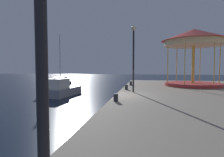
# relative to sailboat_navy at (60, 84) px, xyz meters

# --- Properties ---
(ground_plane) EXTENTS (120.00, 120.00, 0.00)m
(ground_plane) POSITION_rel_sailboat_navy_xyz_m (8.48, -9.71, -0.55)
(ground_plane) COLOR black
(sailboat_navy) EXTENTS (3.20, 6.23, 6.70)m
(sailboat_navy) POSITION_rel_sailboat_navy_xyz_m (0.00, 0.00, 0.00)
(sailboat_navy) COLOR #19214C
(sailboat_navy) RESTS_ON ground
(motorboat_grey) EXTENTS (2.54, 4.33, 1.58)m
(motorboat_grey) POSITION_rel_sailboat_navy_xyz_m (2.76, -5.71, 0.03)
(motorboat_grey) COLOR gray
(motorboat_grey) RESTS_ON ground
(carousel) EXTENTS (6.02, 6.02, 5.43)m
(carousel) POSITION_rel_sailboat_navy_xyz_m (14.94, -2.65, 4.31)
(carousel) COLOR #B23333
(carousel) RESTS_ON quay_dock
(lamp_post_mid_promenade) EXTENTS (0.36, 0.36, 4.72)m
(lamp_post_mid_promenade) POSITION_rel_sailboat_navy_xyz_m (9.55, -8.25, 3.43)
(lamp_post_mid_promenade) COLOR black
(lamp_post_mid_promenade) RESTS_ON quay_dock
(bollard_center) EXTENTS (0.24, 0.24, 0.40)m
(bollard_center) POSITION_rel_sailboat_navy_xyz_m (8.92, -6.77, 0.45)
(bollard_center) COLOR #2D2D33
(bollard_center) RESTS_ON quay_dock
(bollard_north) EXTENTS (0.24, 0.24, 0.40)m
(bollard_north) POSITION_rel_sailboat_navy_xyz_m (8.87, -12.07, 0.45)
(bollard_north) COLOR #2D2D33
(bollard_north) RESTS_ON quay_dock
(bollard_south) EXTENTS (0.24, 0.24, 0.40)m
(bollard_south) POSITION_rel_sailboat_navy_xyz_m (9.02, -3.06, 0.45)
(bollard_south) COLOR #2D2D33
(bollard_south) RESTS_ON quay_dock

